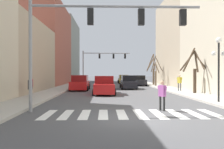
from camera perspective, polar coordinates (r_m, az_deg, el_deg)
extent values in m
plane|color=#4C4C4F|center=(9.85, 5.69, -11.43)|extent=(240.00, 240.00, 0.00)
cube|color=tan|center=(25.25, -24.49, 4.16)|extent=(6.00, 12.33, 7.38)
cube|color=#934C3D|center=(38.00, -16.77, 7.23)|extent=(6.00, 14.07, 13.11)
cube|color=gray|center=(51.89, -12.70, 5.79)|extent=(6.00, 14.50, 13.82)
cube|color=tan|center=(35.36, 18.53, 7.97)|extent=(6.00, 12.78, 13.39)
cube|color=white|center=(11.19, -16.48, -9.99)|extent=(0.45, 2.60, 0.01)
cube|color=white|center=(11.00, -11.87, -10.17)|extent=(0.45, 2.60, 0.01)
cube|color=white|center=(10.88, -7.12, -10.27)|extent=(0.45, 2.60, 0.01)
cube|color=white|center=(10.84, -2.30, -10.32)|extent=(0.45, 2.60, 0.01)
cube|color=white|center=(10.87, 2.53, -10.28)|extent=(0.45, 2.60, 0.01)
cube|color=white|center=(10.98, 7.29, -10.18)|extent=(0.45, 2.60, 0.01)
cube|color=white|center=(11.15, 11.93, -10.02)|extent=(0.45, 2.60, 0.01)
cube|color=white|center=(11.40, 16.39, -9.80)|extent=(0.45, 2.60, 0.01)
cube|color=white|center=(11.71, 20.64, -9.54)|extent=(0.45, 2.60, 0.01)
cube|color=white|center=(12.08, 24.63, -9.24)|extent=(0.45, 2.60, 0.01)
cylinder|color=gray|center=(12.10, -20.53, 4.81)|extent=(0.18, 0.18, 5.91)
cylinder|color=gray|center=(11.97, 1.03, 17.36)|extent=(8.87, 0.14, 0.14)
cube|color=black|center=(11.83, -5.64, 14.80)|extent=(0.32, 0.28, 0.84)
cube|color=black|center=(11.96, 7.63, 14.64)|extent=(0.32, 0.28, 0.84)
cube|color=black|center=(12.51, 18.02, 13.98)|extent=(0.32, 0.28, 0.84)
cylinder|color=gray|center=(39.22, -7.54, 1.81)|extent=(0.18, 0.18, 5.98)
cylinder|color=gray|center=(39.18, -1.44, 5.60)|extent=(8.33, 0.14, 0.14)
cube|color=black|center=(39.15, -3.28, 4.80)|extent=(0.32, 0.28, 0.84)
cube|color=black|center=(39.17, 0.39, 4.80)|extent=(0.32, 0.28, 0.84)
cube|color=black|center=(39.30, 3.43, 4.78)|extent=(0.32, 0.28, 0.84)
cylinder|color=black|center=(15.77, 26.10, 0.52)|extent=(0.12, 0.12, 3.82)
sphere|color=white|center=(15.91, 26.12, 8.07)|extent=(0.36, 0.36, 0.36)
sphere|color=white|center=(15.67, 25.08, 5.00)|extent=(0.31, 0.31, 0.31)
sphere|color=white|center=(15.97, 27.13, 4.90)|extent=(0.31, 0.31, 0.31)
cube|color=#A38423|center=(42.71, 2.99, -1.53)|extent=(1.83, 4.55, 0.82)
cube|color=#594813|center=(42.70, 2.99, -0.53)|extent=(1.68, 2.37, 0.67)
cylinder|color=black|center=(44.06, 1.63, -1.82)|extent=(0.22, 0.64, 0.64)
cylinder|color=black|center=(44.22, 4.04, -1.81)|extent=(0.22, 0.64, 0.64)
cylinder|color=black|center=(41.25, 1.87, -1.97)|extent=(0.22, 0.64, 0.64)
cylinder|color=black|center=(41.41, 4.44, -1.96)|extent=(0.22, 0.64, 0.64)
cube|color=black|center=(35.49, 7.06, -1.93)|extent=(1.75, 4.76, 0.81)
cube|color=black|center=(35.47, 7.06, -0.75)|extent=(1.61, 2.47, 0.66)
cylinder|color=black|center=(36.83, 5.33, -2.25)|extent=(0.22, 0.64, 0.64)
cylinder|color=black|center=(37.10, 8.07, -2.23)|extent=(0.22, 0.64, 0.64)
cylinder|color=black|center=(33.91, 5.96, -2.48)|extent=(0.22, 0.64, 0.64)
cylinder|color=black|center=(34.20, 8.92, -2.46)|extent=(0.22, 0.64, 0.64)
cube|color=red|center=(25.94, -8.34, -2.71)|extent=(1.89, 4.84, 0.88)
cube|color=maroon|center=(25.91, -8.34, -0.95)|extent=(1.74, 2.52, 0.72)
cylinder|color=black|center=(27.57, -9.98, -3.14)|extent=(0.22, 0.64, 0.64)
cylinder|color=black|center=(27.36, -5.98, -3.17)|extent=(0.22, 0.64, 0.64)
cylinder|color=black|center=(24.60, -10.97, -3.57)|extent=(0.22, 0.64, 0.64)
cylinder|color=black|center=(24.37, -6.48, -3.60)|extent=(0.22, 0.64, 0.64)
cube|color=red|center=(20.88, -2.06, -3.48)|extent=(1.85, 4.76, 0.86)
cube|color=maroon|center=(20.84, -2.06, -1.33)|extent=(1.70, 2.47, 0.70)
cylinder|color=black|center=(19.45, 0.72, -4.61)|extent=(0.22, 0.64, 0.64)
cylinder|color=black|center=(19.45, -4.85, -4.61)|extent=(0.22, 0.64, 0.64)
cylinder|color=black|center=(22.39, 0.37, -3.96)|extent=(0.22, 0.64, 0.64)
cylinder|color=black|center=(22.39, -4.46, -3.96)|extent=(0.22, 0.64, 0.64)
cube|color=black|center=(28.12, 4.22, -2.50)|extent=(1.73, 4.73, 0.85)
cube|color=black|center=(28.09, 4.22, -0.93)|extent=(1.59, 2.46, 0.69)
cylinder|color=black|center=(29.51, 2.22, -2.90)|extent=(0.22, 0.64, 0.64)
cylinder|color=black|center=(29.69, 5.61, -2.89)|extent=(0.22, 0.64, 0.64)
cylinder|color=black|center=(26.60, 2.67, -3.27)|extent=(0.22, 0.64, 0.64)
cylinder|color=black|center=(26.79, 6.43, -3.24)|extent=(0.22, 0.64, 0.64)
cylinder|color=#282D47|center=(15.80, -20.43, -5.01)|extent=(0.12, 0.12, 0.77)
cylinder|color=#282D47|center=(15.53, -20.70, -5.10)|extent=(0.12, 0.12, 0.77)
cube|color=black|center=(15.61, -20.57, -2.52)|extent=(0.23, 0.39, 0.61)
sphere|color=tan|center=(15.59, -20.57, -0.88)|extent=(0.22, 0.22, 0.22)
cylinder|color=black|center=(15.82, -20.36, -2.63)|extent=(0.10, 0.27, 0.59)
cylinder|color=black|center=(15.40, -20.79, -2.71)|extent=(0.10, 0.27, 0.59)
cylinder|color=black|center=(11.98, 13.46, -7.47)|extent=(0.11, 0.11, 0.76)
cylinder|color=black|center=(12.17, 12.51, -7.34)|extent=(0.11, 0.11, 0.76)
cube|color=#9E4C93|center=(12.00, 12.99, -4.18)|extent=(0.37, 0.43, 0.60)
sphere|color=tan|center=(11.98, 12.99, -2.08)|extent=(0.21, 0.21, 0.21)
cylinder|color=#9E4C93|center=(11.86, 13.73, -4.43)|extent=(0.21, 0.27, 0.58)
cylinder|color=#9E4C93|center=(12.16, 12.26, -4.31)|extent=(0.21, 0.27, 0.58)
cylinder|color=#4C4C51|center=(23.94, 17.50, -3.13)|extent=(0.12, 0.12, 0.80)
cylinder|color=#4C4C51|center=(24.12, 16.95, -3.11)|extent=(0.12, 0.12, 0.80)
cube|color=gold|center=(23.99, 17.23, -1.41)|extent=(0.40, 0.45, 0.63)
sphere|color=beige|center=(23.98, 17.23, -0.30)|extent=(0.23, 0.23, 0.23)
cylinder|color=gold|center=(23.86, 17.65, -1.52)|extent=(0.22, 0.28, 0.61)
cylinder|color=gold|center=(24.14, 16.81, -1.50)|extent=(0.22, 0.28, 0.61)
cylinder|color=#7A705B|center=(18.43, -20.28, -4.23)|extent=(0.12, 0.12, 0.78)
cylinder|color=#7A705B|center=(18.71, -20.46, -4.17)|extent=(0.12, 0.12, 0.78)
cube|color=red|center=(18.53, -20.38, -2.06)|extent=(0.38, 0.44, 0.61)
sphere|color=#8C664C|center=(18.51, -20.38, -0.68)|extent=(0.22, 0.22, 0.22)
cylinder|color=red|center=(18.32, -20.23, -2.22)|extent=(0.21, 0.27, 0.59)
cylinder|color=red|center=(18.74, -20.52, -2.16)|extent=(0.21, 0.27, 0.59)
cylinder|color=#473828|center=(21.85, 20.80, -1.56)|extent=(0.30, 0.30, 2.26)
cylinder|color=#473828|center=(22.12, 19.05, 3.27)|extent=(1.15, 1.15, 1.90)
cylinder|color=#473828|center=(21.79, 22.38, 2.84)|extent=(1.13, 0.74, 1.78)
cylinder|color=#473828|center=(21.24, 21.90, 3.54)|extent=(0.32, 1.57, 1.83)
cylinder|color=#473828|center=(21.26, 19.48, 3.69)|extent=(1.50, 0.94, 2.28)
cylinder|color=#473828|center=(21.46, 21.15, 3.28)|extent=(0.24, 0.98, 2.05)
cylinder|color=brown|center=(33.02, 11.34, -0.99)|extent=(0.26, 0.26, 2.15)
cylinder|color=brown|center=(32.59, 11.42, 1.92)|extent=(0.21, 0.95, 1.55)
cylinder|color=brown|center=(33.32, 10.76, 2.72)|extent=(0.64, 0.84, 2.46)
cylinder|color=brown|center=(33.01, 12.19, 2.63)|extent=(1.03, 0.39, 2.13)
cylinder|color=brown|center=(33.34, 10.96, 1.85)|extent=(0.36, 0.81, 1.35)
cylinder|color=brown|center=(32.86, 11.79, 1.51)|extent=(0.56, 0.56, 1.38)
cylinder|color=brown|center=(35.43, 10.79, -0.57)|extent=(0.30, 0.30, 2.56)
cylinder|color=brown|center=(35.40, 9.98, 3.22)|extent=(1.16, 0.24, 2.66)
cylinder|color=brown|center=(35.09, 10.02, 2.81)|extent=(1.18, 0.68, 1.75)
cylinder|color=brown|center=(34.85, 10.86, 3.19)|extent=(0.34, 1.36, 2.59)
cylinder|color=brown|center=(36.04, 9.88, 2.39)|extent=(0.90, 1.55, 2.03)
cylinder|color=brown|center=(36.00, 10.93, 3.11)|extent=(0.53, 1.14, 2.36)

